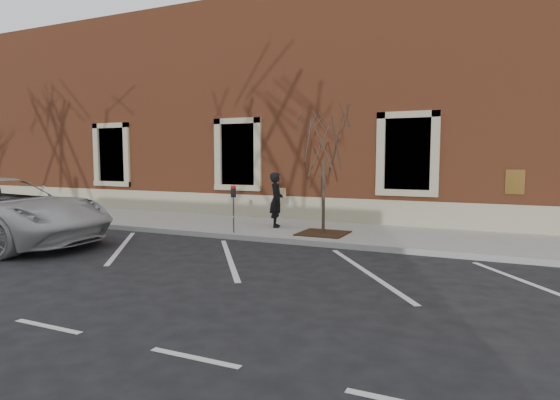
% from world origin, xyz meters
% --- Properties ---
extents(ground, '(120.00, 120.00, 0.00)m').
position_xyz_m(ground, '(0.00, 0.00, 0.00)').
color(ground, '#28282B').
rests_on(ground, ground).
extents(sidewalk_near, '(40.00, 3.50, 0.15)m').
position_xyz_m(sidewalk_near, '(0.00, 1.75, 0.07)').
color(sidewalk_near, '#B8B3AD').
rests_on(sidewalk_near, ground).
extents(curb_near, '(40.00, 0.12, 0.15)m').
position_xyz_m(curb_near, '(0.00, -0.05, 0.07)').
color(curb_near, '#9E9E99').
rests_on(curb_near, ground).
extents(parking_stripes, '(28.00, 4.40, 0.01)m').
position_xyz_m(parking_stripes, '(0.00, -2.20, 0.00)').
color(parking_stripes, silver).
rests_on(parking_stripes, ground).
extents(building_civic, '(40.00, 8.62, 8.00)m').
position_xyz_m(building_civic, '(0.00, 7.74, 4.00)').
color(building_civic, brown).
rests_on(building_civic, ground).
extents(man, '(0.62, 0.72, 1.69)m').
position_xyz_m(man, '(-0.61, 1.65, 0.99)').
color(man, black).
rests_on(man, sidewalk_near).
extents(parking_meter, '(0.12, 0.09, 1.34)m').
position_xyz_m(parking_meter, '(-1.26, 0.18, 1.08)').
color(parking_meter, '#595B60').
rests_on(parking_meter, sidewalk_near).
extents(tree_grate, '(1.30, 1.30, 0.03)m').
position_xyz_m(tree_grate, '(1.14, 1.03, 0.17)').
color(tree_grate, '#3A2412').
rests_on(tree_grate, sidewalk_near).
extents(sapling, '(2.24, 2.24, 3.74)m').
position_xyz_m(sapling, '(1.14, 1.03, 2.76)').
color(sapling, '#423428').
rests_on(sapling, sidewalk_near).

